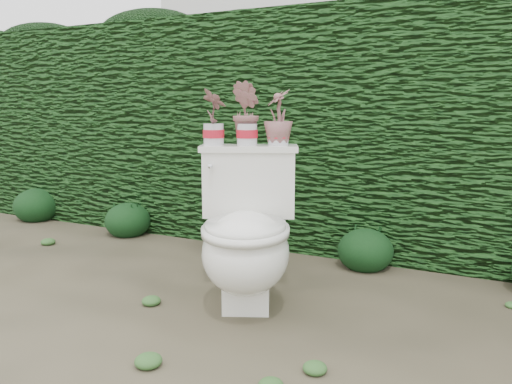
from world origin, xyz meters
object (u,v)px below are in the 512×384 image
at_px(potted_plant_right, 278,119).
at_px(potted_plant_left, 213,118).
at_px(toilet, 247,236).
at_px(potted_plant_center, 247,115).

bearing_deg(potted_plant_right, potted_plant_left, -105.66).
distance_m(toilet, potted_plant_left, 0.63).
xyz_separation_m(toilet, potted_plant_left, (-0.26, 0.15, 0.56)).
distance_m(potted_plant_left, potted_plant_center, 0.17).
distance_m(toilet, potted_plant_right, 0.62).
bearing_deg(toilet, potted_plant_left, 127.18).
relative_size(potted_plant_left, potted_plant_right, 1.02).
height_order(potted_plant_left, potted_plant_right, potted_plant_left).
bearing_deg(toilet, potted_plant_right, 57.83).
bearing_deg(toilet, potted_plant_center, 92.22).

